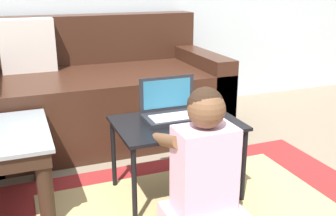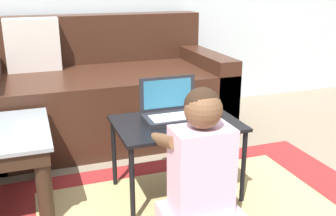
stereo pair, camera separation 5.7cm
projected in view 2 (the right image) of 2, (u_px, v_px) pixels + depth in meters
The scene contains 7 objects.
ground_plane at pixel (164, 192), 2.11m from camera, with size 16.00×16.00×0.00m, color #7F705B.
area_rug at pixel (190, 212), 1.92m from camera, with size 1.97×1.20×0.01m.
couch at pixel (103, 93), 2.85m from camera, with size 1.67×0.92×0.84m.
laptop_desk at pixel (176, 130), 1.98m from camera, with size 0.62×0.43×0.41m.
laptop at pixel (172, 111), 2.01m from camera, with size 0.30×0.19×0.20m.
computer_mouse at pixel (214, 113), 2.04m from camera, with size 0.08×0.11×0.04m.
person_seated at pixel (201, 176), 1.65m from camera, with size 0.33×0.40×0.69m.
Camera 2 is at (-0.61, -1.77, 1.08)m, focal length 42.00 mm.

